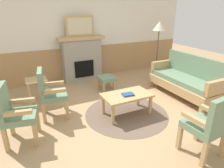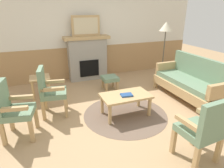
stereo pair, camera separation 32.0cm
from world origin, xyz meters
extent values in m
plane|color=tan|center=(0.00, 0.00, 0.00)|extent=(14.00, 14.00, 0.00)
cube|color=silver|center=(0.00, 2.60, 1.35)|extent=(7.20, 0.12, 2.70)
cube|color=#A87F51|center=(0.00, 2.53, 0.47)|extent=(7.20, 0.02, 0.95)
cube|color=gray|center=(0.00, 2.35, 0.60)|extent=(1.10, 0.36, 1.20)
cube|color=black|center=(0.00, 2.16, 0.38)|extent=(0.56, 0.02, 0.48)
cube|color=tan|center=(0.00, 2.35, 1.24)|extent=(1.30, 0.44, 0.08)
cube|color=tan|center=(0.00, 2.35, 1.56)|extent=(0.80, 0.03, 0.56)
cube|color=beige|center=(0.00, 2.33, 1.56)|extent=(0.68, 0.01, 0.44)
cube|color=tan|center=(1.52, 0.98, 0.08)|extent=(0.08, 0.08, 0.16)
cube|color=tan|center=(1.52, -0.70, 0.08)|extent=(0.08, 0.08, 0.16)
cube|color=tan|center=(2.12, 0.98, 0.08)|extent=(0.08, 0.08, 0.16)
cube|color=tan|center=(2.12, -0.70, 0.08)|extent=(0.08, 0.08, 0.16)
cube|color=tan|center=(1.82, 0.14, 0.26)|extent=(0.70, 1.80, 0.20)
cube|color=gray|center=(1.82, 0.14, 0.42)|extent=(0.60, 1.70, 0.12)
cube|color=gray|center=(2.12, 0.14, 0.73)|extent=(0.10, 1.70, 0.50)
cube|color=tan|center=(1.82, 0.99, 0.53)|extent=(0.60, 0.10, 0.30)
cube|color=tan|center=(1.82, -0.71, 0.53)|extent=(0.60, 0.10, 0.30)
cube|color=tan|center=(-0.28, -0.24, 0.20)|extent=(0.05, 0.05, 0.40)
cube|color=tan|center=(0.56, -0.24, 0.20)|extent=(0.05, 0.05, 0.40)
cube|color=tan|center=(-0.28, 0.20, 0.20)|extent=(0.05, 0.05, 0.40)
cube|color=tan|center=(0.56, 0.20, 0.20)|extent=(0.05, 0.05, 0.40)
cube|color=tan|center=(0.14, -0.02, 0.42)|extent=(0.96, 0.56, 0.04)
cylinder|color=brown|center=(0.14, -0.02, 0.00)|extent=(1.69, 1.69, 0.01)
cube|color=navy|center=(0.14, -0.07, 0.46)|extent=(0.24, 0.19, 0.03)
cube|color=tan|center=(0.17, 1.17, 0.13)|extent=(0.05, 0.05, 0.26)
cube|color=tan|center=(0.47, 1.17, 0.13)|extent=(0.05, 0.05, 0.26)
cube|color=tan|center=(0.17, 1.47, 0.13)|extent=(0.05, 0.05, 0.26)
cube|color=tan|center=(0.47, 1.47, 0.13)|extent=(0.05, 0.05, 0.26)
cube|color=gray|center=(0.32, 1.32, 0.31)|extent=(0.40, 0.40, 0.10)
cube|color=tan|center=(-0.92, 0.72, 0.20)|extent=(0.07, 0.07, 0.40)
cube|color=tan|center=(-0.98, 0.30, 0.20)|extent=(0.07, 0.07, 0.40)
cube|color=tan|center=(-1.34, 0.78, 0.20)|extent=(0.07, 0.07, 0.40)
cube|color=tan|center=(-1.40, 0.36, 0.20)|extent=(0.07, 0.07, 0.40)
cube|color=gray|center=(-1.16, 0.54, 0.45)|extent=(0.54, 0.54, 0.10)
cube|color=gray|center=(-1.36, 0.57, 0.74)|extent=(0.15, 0.49, 0.48)
cube|color=tan|center=(-1.13, 0.75, 0.62)|extent=(0.45, 0.13, 0.06)
cube|color=tan|center=(-1.19, 0.34, 0.62)|extent=(0.45, 0.13, 0.06)
cube|color=tan|center=(-1.53, 0.15, 0.20)|extent=(0.07, 0.07, 0.40)
cube|color=tan|center=(-1.62, -0.27, 0.20)|extent=(0.07, 0.07, 0.40)
cube|color=tan|center=(-1.95, 0.23, 0.20)|extent=(0.07, 0.07, 0.40)
cube|color=tan|center=(-2.03, -0.19, 0.20)|extent=(0.07, 0.07, 0.40)
cube|color=gray|center=(-1.78, -0.02, 0.45)|extent=(0.56, 0.56, 0.10)
cube|color=gray|center=(-1.98, 0.02, 0.74)|extent=(0.17, 0.49, 0.48)
cube|color=tan|center=(-1.74, 0.18, 0.62)|extent=(0.45, 0.15, 0.06)
cube|color=tan|center=(-1.82, -0.22, 0.62)|extent=(0.45, 0.15, 0.06)
cube|color=tan|center=(0.33, -1.29, 0.20)|extent=(0.06, 0.06, 0.40)
cube|color=tan|center=(0.75, -1.26, 0.20)|extent=(0.06, 0.06, 0.40)
cube|color=tan|center=(0.36, -1.71, 0.20)|extent=(0.06, 0.06, 0.40)
cube|color=tan|center=(0.78, -1.67, 0.20)|extent=(0.06, 0.06, 0.40)
cube|color=gray|center=(0.56, -1.48, 0.45)|extent=(0.51, 0.51, 0.10)
cube|color=gray|center=(0.57, -1.68, 0.74)|extent=(0.48, 0.12, 0.48)
cube|color=tan|center=(0.35, -1.50, 0.62)|extent=(0.10, 0.44, 0.06)
cube|color=tan|center=(0.76, -1.47, 0.62)|extent=(0.10, 0.44, 0.06)
cube|color=tan|center=(-1.57, 1.55, 0.26)|extent=(0.04, 0.04, 0.52)
cube|color=tan|center=(-1.21, 1.55, 0.26)|extent=(0.04, 0.04, 0.52)
cube|color=tan|center=(-1.57, 1.19, 0.26)|extent=(0.04, 0.04, 0.52)
cube|color=tan|center=(-1.21, 1.19, 0.26)|extent=(0.04, 0.04, 0.52)
cube|color=tan|center=(-1.39, 1.37, 0.54)|extent=(0.44, 0.44, 0.03)
cylinder|color=#332D28|center=(2.03, 1.45, 0.01)|extent=(0.24, 0.24, 0.03)
cylinder|color=#4C473D|center=(2.03, 1.45, 0.73)|extent=(0.03, 0.03, 1.40)
cone|color=beige|center=(2.03, 1.45, 1.55)|extent=(0.36, 0.36, 0.25)
camera|label=1|loc=(-1.66, -3.01, 2.03)|focal=31.07mm
camera|label=2|loc=(-1.36, -3.14, 2.03)|focal=31.07mm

